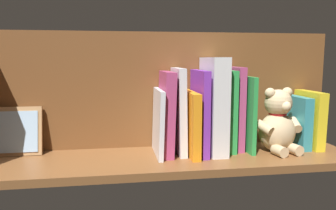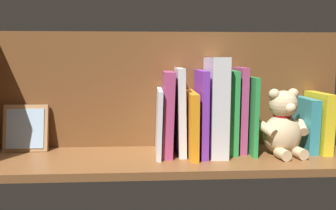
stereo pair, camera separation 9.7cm
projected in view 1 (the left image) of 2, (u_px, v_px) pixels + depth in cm
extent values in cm
cube|color=brown|center=(168.00, 159.00, 99.16)|extent=(111.52, 28.53, 2.20)
cube|color=brown|center=(162.00, 90.00, 108.23)|extent=(111.52, 1.50, 36.77)
cube|color=yellow|center=(309.00, 119.00, 108.46)|extent=(3.29, 14.67, 18.11)
cube|color=teal|center=(297.00, 122.00, 108.49)|extent=(3.00, 13.63, 16.43)
ellipsoid|color=#D1B284|center=(277.00, 132.00, 103.48)|extent=(12.99, 12.02, 11.97)
sphere|color=#D1B284|center=(278.00, 103.00, 102.22)|extent=(8.23, 8.23, 8.23)
sphere|color=#D1B284|center=(287.00, 92.00, 102.80)|extent=(3.18, 3.18, 3.18)
sphere|color=#D1B284|center=(270.00, 93.00, 100.80)|extent=(3.18, 3.18, 3.18)
sphere|color=beige|center=(286.00, 106.00, 99.04)|extent=(3.18, 3.18, 3.18)
cylinder|color=#D1B284|center=(296.00, 125.00, 103.63)|extent=(3.77, 6.28, 4.43)
cylinder|color=#D1B284|center=(264.00, 128.00, 99.94)|extent=(5.38, 6.50, 4.43)
cylinder|color=#D1B284|center=(295.00, 149.00, 100.19)|extent=(3.92, 4.98, 3.18)
cylinder|color=#D1B284|center=(280.00, 151.00, 98.45)|extent=(3.92, 4.98, 3.18)
torus|color=red|center=(278.00, 113.00, 102.68)|extent=(6.34, 6.34, 0.94)
cube|color=green|center=(245.00, 113.00, 104.54)|extent=(1.31, 15.07, 23.06)
cube|color=#B23F72|center=(236.00, 108.00, 105.56)|extent=(2.18, 11.79, 25.84)
cube|color=green|center=(226.00, 110.00, 104.42)|extent=(2.81, 13.19, 24.88)
cube|color=silver|center=(214.00, 105.00, 101.64)|extent=(4.95, 16.64, 28.81)
cube|color=purple|center=(200.00, 112.00, 101.17)|extent=(2.08, 16.97, 25.01)
cube|color=orange|center=(190.00, 123.00, 100.41)|extent=(2.41, 18.42, 18.79)
cube|color=silver|center=(179.00, 111.00, 101.31)|extent=(2.68, 14.64, 25.70)
cube|color=#B23F72|center=(168.00, 113.00, 100.41)|extent=(3.84, 15.53, 24.74)
cube|color=silver|center=(158.00, 122.00, 99.55)|extent=(2.02, 17.06, 19.53)
cube|color=#A87A4C|center=(18.00, 131.00, 99.51)|extent=(13.45, 4.47, 14.42)
cube|color=#99B7D1|center=(18.00, 132.00, 98.80)|extent=(11.30, 3.12, 11.96)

